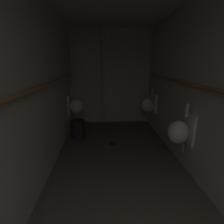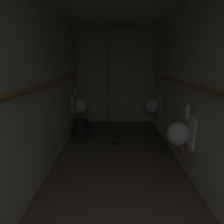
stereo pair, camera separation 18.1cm
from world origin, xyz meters
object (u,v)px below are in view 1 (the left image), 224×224
urinal_right_mid (180,131)px  urinal_right_far (149,105)px  urinal_left_mid (75,106)px  waste_bin (78,128)px  floor_drain (112,143)px  standpipe_back_wall (104,78)px

urinal_right_mid → urinal_right_far: same height
urinal_right_mid → urinal_left_mid: bearing=136.3°
urinal_right_far → urinal_left_mid: bearing=-180.0°
urinal_right_mid → waste_bin: size_ratio=2.03×
floor_drain → waste_bin: bearing=150.3°
urinal_left_mid → standpipe_back_wall: standpipe_back_wall is taller
urinal_right_mid → floor_drain: bearing=135.7°
urinal_left_mid → standpipe_back_wall: bearing=37.4°
urinal_right_mid → floor_drain: 1.41m
urinal_right_mid → standpipe_back_wall: (-1.05, 2.17, 0.59)m
urinal_right_mid → waste_bin: bearing=141.5°
urinal_left_mid → floor_drain: urinal_left_mid is taller
waste_bin → urinal_right_far: bearing=11.8°
urinal_right_mid → urinal_right_far: 1.65m
urinal_right_far → standpipe_back_wall: size_ratio=0.32×
urinal_left_mid → floor_drain: size_ratio=5.39×
urinal_right_mid → urinal_right_far: bearing=90.0°
urinal_left_mid → urinal_right_mid: same height
urinal_left_mid → urinal_right_far: same height
urinal_right_far → floor_drain: size_ratio=5.39×
waste_bin → urinal_left_mid: bearing=104.2°
waste_bin → floor_drain: bearing=-29.7°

